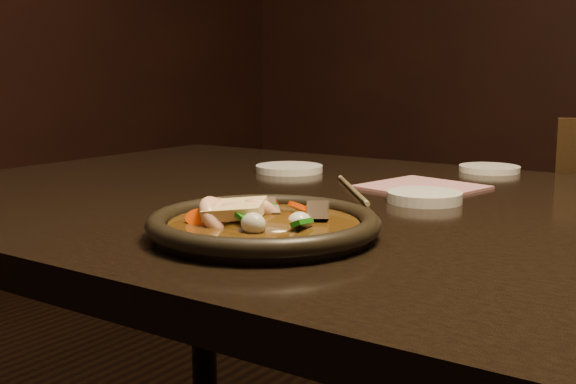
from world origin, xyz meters
The scene contains 8 objects.
table centered at (0.00, 0.00, 0.67)m, with size 1.60×0.90×0.75m.
plate centered at (-0.08, -0.24, 0.76)m, with size 0.26×0.26×0.03m.
stirfry centered at (-0.09, -0.25, 0.77)m, with size 0.14×0.16×0.06m.
soy_dish centered at (-0.02, 0.05, 0.76)m, with size 0.10×0.10×0.01m, color white.
saucer_left centered at (-0.35, 0.19, 0.76)m, with size 0.12×0.12×0.01m, color white.
saucer_right centered at (-0.05, 0.40, 0.76)m, with size 0.11×0.11×0.01m, color white.
chopsticks centered at (-0.15, 0.07, 0.75)m, with size 0.16×0.19×0.01m.
napkin centered at (-0.08, 0.16, 0.75)m, with size 0.16×0.16×0.00m, color #AE6B74.
Camera 1 is at (0.38, -0.87, 0.94)m, focal length 45.00 mm.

